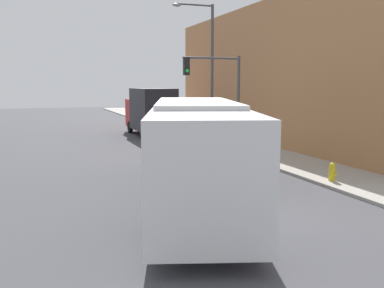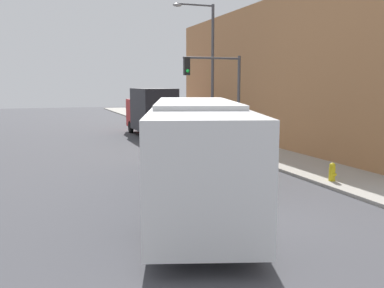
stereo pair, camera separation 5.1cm
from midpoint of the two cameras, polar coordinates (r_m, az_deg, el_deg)
ground_plane at (r=11.92m, az=6.96°, el=-10.17°), size 120.00×120.00×0.00m
sidewalk at (r=32.32m, az=0.44°, el=1.54°), size 3.16×70.00×0.12m
building_facade at (r=28.60m, az=13.73°, el=8.95°), size 6.00×25.46×8.57m
city_bus at (r=13.52m, az=0.50°, el=0.03°), size 5.95×11.80×3.19m
delivery_truck at (r=30.87m, az=-5.49°, el=4.48°), size 2.29×6.60×3.39m
fire_hydrant at (r=16.78m, az=18.27°, el=-3.55°), size 0.24×0.32×0.69m
traffic_light_pole at (r=23.01m, az=3.75°, el=7.79°), size 3.28×0.35×5.08m
parking_meter at (r=22.62m, az=7.12°, el=1.12°), size 0.14×0.14×1.32m
street_lamp at (r=27.02m, az=2.20°, el=10.85°), size 2.68×0.28×8.42m
pedestrian_near_corner at (r=26.95m, az=6.29°, el=2.13°), size 0.34×0.34×1.66m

